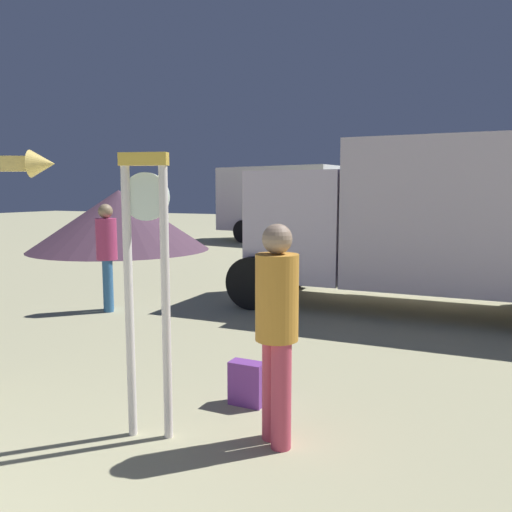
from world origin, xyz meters
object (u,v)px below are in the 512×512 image
at_px(person_near_clock, 277,323).
at_px(person_distant, 107,252).
at_px(dome_tent, 119,220).
at_px(backpack, 247,383).
at_px(standing_clock, 147,270).
at_px(box_truck_far, 296,202).
at_px(box_truck_near, 450,219).

height_order(person_near_clock, person_distant, person_distant).
bearing_deg(dome_tent, backpack, -45.04).
height_order(standing_clock, person_distant, standing_clock).
distance_m(box_truck_far, dome_tent, 6.77).
xyz_separation_m(person_distant, box_truck_far, (-1.32, 12.25, 0.62)).
bearing_deg(person_distant, box_truck_far, 96.14).
distance_m(standing_clock, box_truck_near, 5.97).
relative_size(person_near_clock, person_distant, 0.98).
xyz_separation_m(standing_clock, person_distant, (-3.38, 3.35, -0.37)).
xyz_separation_m(box_truck_far, dome_tent, (-4.63, -4.90, -0.59)).
relative_size(person_near_clock, box_truck_near, 0.27).
height_order(person_near_clock, box_truck_far, box_truck_far).
bearing_deg(person_distant, backpack, -32.58).
relative_size(person_near_clock, dome_tent, 0.29).
height_order(person_distant, box_truck_far, box_truck_far).
xyz_separation_m(box_truck_near, box_truck_far, (-6.50, 9.91, 0.06)).
relative_size(standing_clock, person_distant, 1.28).
bearing_deg(backpack, person_distant, 147.42).
height_order(standing_clock, box_truck_far, box_truck_far).
height_order(person_near_clock, dome_tent, dome_tent).
height_order(person_distant, box_truck_near, box_truck_near).
distance_m(backpack, box_truck_far, 15.63).
bearing_deg(standing_clock, box_truck_near, 72.45).
xyz_separation_m(person_near_clock, dome_tent, (-10.32, 10.37, 0.05)).
bearing_deg(person_near_clock, box_truck_near, 81.39).
bearing_deg(person_near_clock, dome_tent, 134.87).
height_order(box_truck_near, box_truck_far, box_truck_far).
distance_m(standing_clock, person_near_clock, 1.11).
relative_size(backpack, box_truck_near, 0.06).
distance_m(person_near_clock, person_distant, 5.31).
bearing_deg(box_truck_near, backpack, -105.82).
bearing_deg(box_truck_far, backpack, -70.70).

